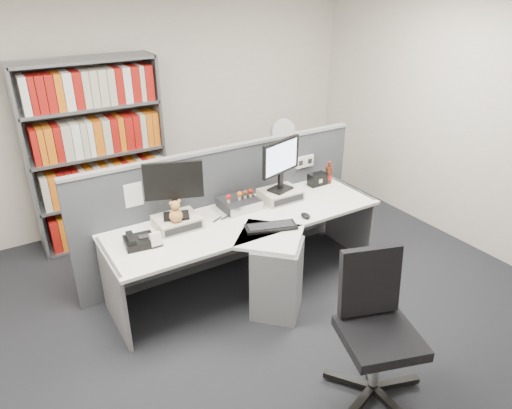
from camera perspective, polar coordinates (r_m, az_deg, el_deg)
ground at (r=4.17m, az=4.84°, el=-14.85°), size 5.50×5.50×0.00m
room_shell at (r=3.30m, az=6.00°, el=9.43°), size 5.04×5.54×2.72m
partition at (r=4.71m, az=-3.78°, el=-0.24°), size 3.00×0.08×1.27m
desk at (r=4.30m, az=0.39°, el=-5.84°), size 2.60×1.20×0.72m
monitor_riser_left at (r=4.20m, az=-9.55°, el=-2.10°), size 0.38×0.31×0.10m
monitor_riser_right at (r=4.66m, az=2.96°, el=1.20°), size 0.38×0.31×0.10m
monitor_left at (r=4.05m, az=-9.92°, el=2.34°), size 0.48×0.23×0.51m
monitor_right at (r=4.53m, az=3.04°, el=5.31°), size 0.49×0.22×0.51m
desktop_pc at (r=4.49m, az=-2.07°, el=0.13°), size 0.35×0.31×0.09m
figurines at (r=4.44m, az=-1.82°, el=1.23°), size 0.29×0.05×0.09m
keyboard at (r=4.14m, az=1.82°, el=-2.70°), size 0.48×0.30×0.03m
mouse at (r=4.34m, az=6.03°, el=-1.34°), size 0.07×0.11×0.04m
desk_phone at (r=4.00m, az=-14.03°, el=-4.32°), size 0.26×0.24×0.10m
desk_calendar at (r=3.94m, az=-12.06°, el=-4.32°), size 0.10×0.08×0.12m
plush_toy at (r=4.06m, az=-9.70°, el=-1.01°), size 0.12×0.12×0.20m
speaker at (r=5.02m, az=7.45°, el=3.05°), size 0.19×0.11×0.13m
cola_bottle at (r=5.08m, az=8.78°, el=3.55°), size 0.07×0.07×0.24m
shelving_unit at (r=5.35m, az=-18.69°, el=5.51°), size 1.41×0.40×2.00m
filing_cabinet at (r=5.97m, az=3.06°, el=2.54°), size 0.45×0.61×0.70m
desk_fan at (r=5.74m, az=3.22°, el=8.58°), size 0.29×0.17×0.49m
office_chair at (r=3.44m, az=14.24°, el=-13.79°), size 0.70×0.70×1.06m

